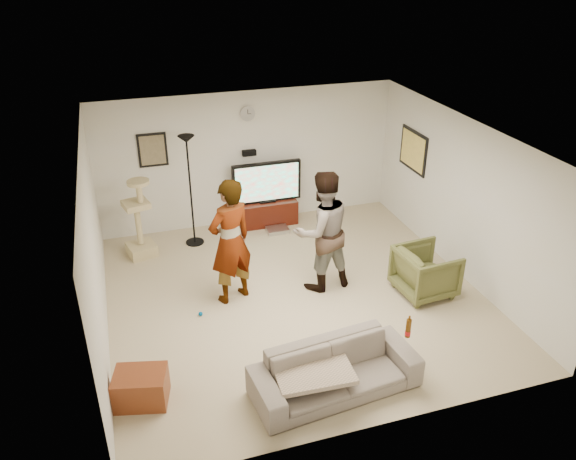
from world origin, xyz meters
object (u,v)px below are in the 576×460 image
object	(u,v)px
person_left	(230,242)
person_right	(322,231)
tv_stand	(267,212)
floor_lamp	(191,192)
side_table	(141,388)
armchair	(426,272)
tv	(267,182)
sofa	(335,371)
beer_bottle	(408,328)
cat_tree	(138,218)

from	to	relation	value
person_left	person_right	distance (m)	1.39
tv_stand	floor_lamp	distance (m)	1.68
floor_lamp	side_table	world-z (taller)	floor_lamp
tv_stand	armchair	bearing A→B (deg)	-61.48
tv	armchair	distance (m)	3.47
tv	side_table	size ratio (longest dim) A/B	2.15
tv	sofa	distance (m)	4.64
beer_bottle	armchair	size ratio (longest dim) A/B	0.30
tv_stand	person_right	xyz separation A→B (m)	(0.21, -2.35, 0.72)
side_table	cat_tree	bearing A→B (deg)	85.40
floor_lamp	person_right	distance (m)	2.58
tv	cat_tree	world-z (taller)	cat_tree
beer_bottle	armchair	world-z (taller)	beer_bottle
tv	floor_lamp	xyz separation A→B (m)	(-1.45, -0.36, 0.15)
cat_tree	person_left	size ratio (longest dim) A/B	0.72
cat_tree	sofa	bearing A→B (deg)	-64.49
armchair	side_table	world-z (taller)	armchair
tv	person_left	xyz separation A→B (m)	(-1.18, -2.28, 0.12)
tv	person_right	size ratio (longest dim) A/B	0.68
person_left	side_table	distance (m)	2.45
tv	sofa	world-z (taller)	tv
person_left	person_right	world-z (taller)	person_left
tv_stand	tv	distance (m)	0.61
tv_stand	beer_bottle	xyz separation A→B (m)	(0.48, -4.58, 0.48)
sofa	side_table	size ratio (longest dim) A/B	3.33
tv_stand	person_right	distance (m)	2.47
armchair	tv	bearing A→B (deg)	23.86
tv_stand	armchair	distance (m)	3.44
cat_tree	person_left	bearing A→B (deg)	-55.61
person_right	sofa	world-z (taller)	person_right
side_table	person_left	bearing A→B (deg)	50.18
floor_lamp	cat_tree	world-z (taller)	floor_lamp
person_left	beer_bottle	bearing A→B (deg)	102.67
cat_tree	tv_stand	bearing A→B (deg)	12.29
tv	cat_tree	distance (m)	2.44
person_right	person_left	bearing A→B (deg)	-10.64
armchair	person_right	bearing A→B (deg)	60.20
tv	beer_bottle	size ratio (longest dim) A/B	5.19
tv	person_right	world-z (taller)	person_right
person_right	side_table	world-z (taller)	person_right
person_left	armchair	distance (m)	2.97
person_left	side_table	world-z (taller)	person_left
person_left	side_table	xyz separation A→B (m)	(-1.49, -1.79, -0.77)
cat_tree	armchair	world-z (taller)	cat_tree
floor_lamp	person_right	bearing A→B (deg)	-50.12
tv_stand	floor_lamp	size ratio (longest dim) A/B	0.55
person_right	armchair	world-z (taller)	person_right
cat_tree	beer_bottle	bearing A→B (deg)	-54.86
tv	person_left	size ratio (longest dim) A/B	0.67
tv	sofa	size ratio (longest dim) A/B	0.65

